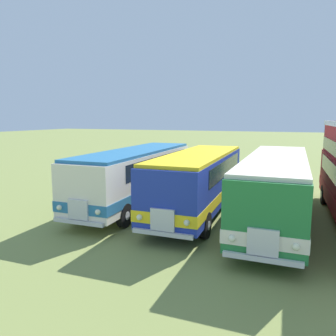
{
  "coord_description": "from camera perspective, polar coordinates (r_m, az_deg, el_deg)",
  "views": [
    {
      "loc": [
        -6.21,
        -15.4,
        4.68
      ],
      "look_at": [
        -12.46,
        -0.03,
        2.13
      ],
      "focal_mm": 35.08,
      "sensor_mm": 36.0,
      "label": 1
    }
  ],
  "objects": [
    {
      "name": "bus_first_in_row",
      "position": [
        17.74,
        -5.4,
        -0.78
      ],
      "size": [
        2.8,
        10.61,
        2.99
      ],
      "color": "silver",
      "rests_on": "ground"
    },
    {
      "name": "bus_second_in_row",
      "position": [
        16.06,
        5.37,
        -1.8
      ],
      "size": [
        2.8,
        9.75,
        2.99
      ],
      "color": "#1E339E",
      "rests_on": "ground"
    },
    {
      "name": "bus_third_in_row",
      "position": [
        15.44,
        18.21,
        -2.6
      ],
      "size": [
        2.74,
        11.43,
        2.99
      ],
      "color": "#237538",
      "rests_on": "ground"
    }
  ]
}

